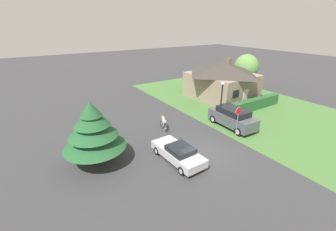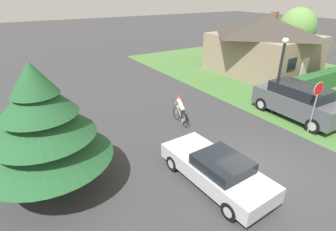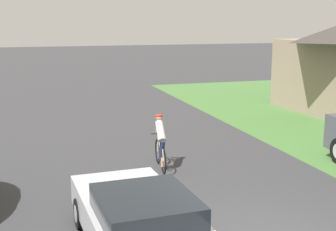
{
  "view_description": "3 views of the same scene",
  "coord_description": "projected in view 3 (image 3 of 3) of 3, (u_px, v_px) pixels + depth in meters",
  "views": [
    {
      "loc": [
        -10.45,
        -11.35,
        9.59
      ],
      "look_at": [
        -0.34,
        4.4,
        1.8
      ],
      "focal_mm": 24.0,
      "sensor_mm": 36.0,
      "label": 1
    },
    {
      "loc": [
        -7.87,
        -5.5,
        6.65
      ],
      "look_at": [
        -2.22,
        3.44,
        1.62
      ],
      "focal_mm": 28.0,
      "sensor_mm": 36.0,
      "label": 2
    },
    {
      "loc": [
        -3.96,
        -7.31,
        4.22
      ],
      "look_at": [
        -0.6,
        3.52,
        1.89
      ],
      "focal_mm": 50.0,
      "sensor_mm": 36.0,
      "label": 3
    }
  ],
  "objects": [
    {
      "name": "sedan_left_lane",
      "position": [
        141.0,
        223.0,
        8.32
      ],
      "size": [
        2.02,
        4.67,
        1.29
      ],
      "rotation": [
        0.0,
        0.0,
        1.61
      ],
      "color": "#BCBCC1",
      "rests_on": "ground"
    },
    {
      "name": "cyclist",
      "position": [
        161.0,
        143.0,
        13.43
      ],
      "size": [
        0.44,
        1.73,
        1.57
      ],
      "rotation": [
        0.0,
        0.0,
        1.46
      ],
      "color": "black",
      "rests_on": "ground"
    }
  ]
}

